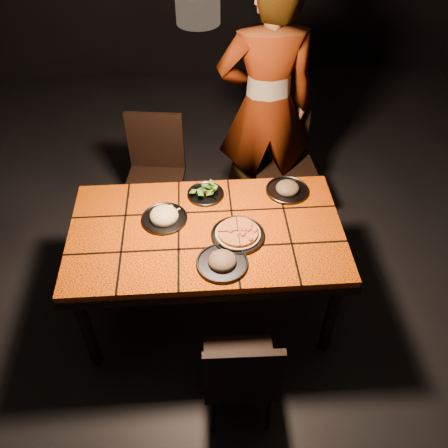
{
  "coord_description": "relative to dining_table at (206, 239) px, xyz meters",
  "views": [
    {
      "loc": [
        -0.03,
        -1.97,
        2.7
      ],
      "look_at": [
        0.1,
        -0.03,
        0.82
      ],
      "focal_mm": 38.0,
      "sensor_mm": 36.0,
      "label": 1
    }
  ],
  "objects": [
    {
      "name": "plate_pasta",
      "position": [
        -0.24,
        0.1,
        0.1
      ],
      "size": [
        0.28,
        0.28,
        0.09
      ],
      "color": "#36363B",
      "rests_on": "dining_table"
    },
    {
      "name": "chair_far_right",
      "position": [
        0.61,
        1.01,
        -0.09
      ],
      "size": [
        0.49,
        0.49,
        1.02
      ],
      "rotation": [
        0.0,
        0.0,
        0.07
      ],
      "color": "black",
      "rests_on": "ground"
    },
    {
      "name": "plate_salad",
      "position": [
        0.01,
        0.31,
        0.1
      ],
      "size": [
        0.23,
        0.23,
        0.07
      ],
      "color": "#36363B",
      "rests_on": "dining_table"
    },
    {
      "name": "room_shell",
      "position": [
        0.0,
        0.0,
        0.83
      ],
      "size": [
        6.04,
        7.04,
        3.08
      ],
      "color": "black",
      "rests_on": "ground"
    },
    {
      "name": "plate_mushroom_a",
      "position": [
        0.08,
        -0.28,
        0.1
      ],
      "size": [
        0.29,
        0.29,
        0.09
      ],
      "color": "#36363B",
      "rests_on": "dining_table"
    },
    {
      "name": "diner",
      "position": [
        0.47,
        0.98,
        0.29
      ],
      "size": [
        0.71,
        0.48,
        1.92
      ],
      "primitive_type": "imported",
      "rotation": [
        0.0,
        0.0,
        3.17
      ],
      "color": "brown",
      "rests_on": "ground"
    },
    {
      "name": "pendant_lamp",
      "position": [
        0.0,
        0.0,
        1.35
      ],
      "size": [
        0.18,
        0.18,
        1.06
      ],
      "color": "black",
      "rests_on": "room_shell"
    },
    {
      "name": "plate_pizza",
      "position": [
        0.18,
        -0.07,
        0.1
      ],
      "size": [
        0.31,
        0.31,
        0.04
      ],
      "color": "#36363B",
      "rests_on": "dining_table"
    },
    {
      "name": "dining_table",
      "position": [
        0.0,
        0.0,
        0.0
      ],
      "size": [
        1.62,
        0.92,
        0.75
      ],
      "color": "#F15907",
      "rests_on": "ground"
    },
    {
      "name": "chair_far_left",
      "position": [
        -0.35,
        0.91,
        -0.14
      ],
      "size": [
        0.47,
        0.47,
        0.93
      ],
      "rotation": [
        0.0,
        0.0,
        -0.14
      ],
      "color": "black",
      "rests_on": "ground"
    },
    {
      "name": "chair_near",
      "position": [
        0.14,
        -0.78,
        -0.19
      ],
      "size": [
        0.38,
        0.38,
        0.83
      ],
      "rotation": [
        0.0,
        0.0,
        3.12
      ],
      "color": "black",
      "rests_on": "ground"
    },
    {
      "name": "plate_mushroom_b",
      "position": [
        0.53,
        0.31,
        0.1
      ],
      "size": [
        0.27,
        0.27,
        0.09
      ],
      "color": "#36363B",
      "rests_on": "dining_table"
    }
  ]
}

